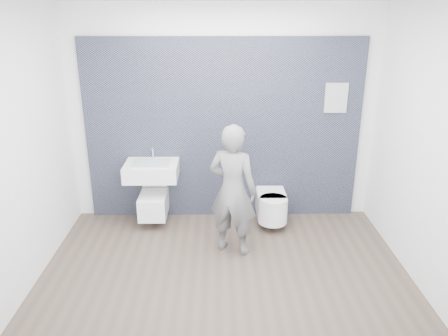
{
  "coord_description": "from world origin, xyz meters",
  "views": [
    {
      "loc": [
        -0.07,
        -4.08,
        2.71
      ],
      "look_at": [
        0.0,
        0.6,
        1.0
      ],
      "focal_mm": 35.0,
      "sensor_mm": 36.0,
      "label": 1
    }
  ],
  "objects_px": {
    "toilet_rounded": "(272,206)",
    "visitor": "(233,190)",
    "washbasin": "(152,170)",
    "toilet_square": "(154,203)"
  },
  "relations": [
    {
      "from": "toilet_square",
      "to": "toilet_rounded",
      "type": "bearing_deg",
      "value": -2.63
    },
    {
      "from": "washbasin",
      "to": "toilet_rounded",
      "type": "xyz_separation_m",
      "value": [
        1.56,
        -0.07,
        -0.49
      ]
    },
    {
      "from": "toilet_square",
      "to": "toilet_rounded",
      "type": "xyz_separation_m",
      "value": [
        1.56,
        -0.07,
        -0.03
      ]
    },
    {
      "from": "toilet_rounded",
      "to": "visitor",
      "type": "relative_size",
      "value": 0.41
    },
    {
      "from": "toilet_square",
      "to": "visitor",
      "type": "xyz_separation_m",
      "value": [
        1.02,
        -0.72,
        0.48
      ]
    },
    {
      "from": "toilet_rounded",
      "to": "visitor",
      "type": "distance_m",
      "value": 0.98
    },
    {
      "from": "washbasin",
      "to": "toilet_square",
      "type": "relative_size",
      "value": 0.99
    },
    {
      "from": "visitor",
      "to": "washbasin",
      "type": "bearing_deg",
      "value": -12.16
    },
    {
      "from": "washbasin",
      "to": "toilet_square",
      "type": "xyz_separation_m",
      "value": [
        -0.0,
        0.0,
        -0.46
      ]
    },
    {
      "from": "toilet_square",
      "to": "visitor",
      "type": "relative_size",
      "value": 0.44
    }
  ]
}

